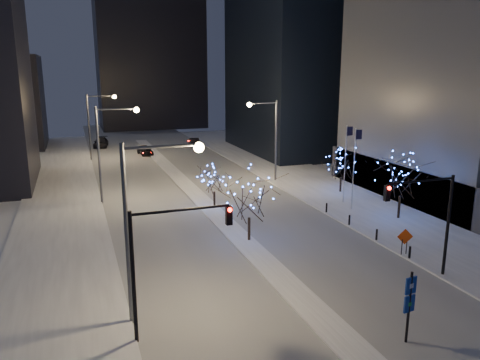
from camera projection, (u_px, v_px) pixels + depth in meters
name	position (u px, v px, depth m)	size (l,w,h in m)	color
ground	(311.00, 309.00, 27.20)	(160.00, 160.00, 0.00)	silver
road	(180.00, 179.00, 59.27)	(20.00, 130.00, 0.02)	#A5AAB3
median	(189.00, 188.00, 54.67)	(2.00, 80.00, 0.15)	white
east_sidewalk	(347.00, 198.00, 50.42)	(10.00, 90.00, 0.15)	white
west_sidewalk	(60.00, 228.00, 40.92)	(8.00, 90.00, 0.15)	white
horizon_block	(149.00, 37.00, 108.61)	(24.00, 14.00, 42.00)	black
street_lamp_w_near	(146.00, 208.00, 24.61)	(4.40, 0.56, 10.00)	#595E66
street_lamp_w_mid	(109.00, 141.00, 47.51)	(4.40, 0.56, 10.00)	#595E66
street_lamp_w_far	(96.00, 118.00, 70.42)	(4.40, 0.56, 10.00)	#595E66
street_lamp_east	(269.00, 130.00, 56.50)	(3.90, 0.56, 10.00)	#595E66
traffic_signal_west	(164.00, 251.00, 23.33)	(5.26, 0.43, 7.00)	black
traffic_signal_east	(430.00, 211.00, 29.94)	(5.26, 0.43, 7.00)	black
flagpoles	(350.00, 161.00, 46.27)	(1.35, 2.60, 8.00)	silver
bollards	(362.00, 227.00, 39.56)	(0.16, 12.16, 0.90)	black
car_near	(145.00, 150.00, 76.10)	(1.85, 4.61, 1.57)	black
car_mid	(194.00, 142.00, 84.76)	(1.62, 4.64, 1.53)	black
car_far	(101.00, 142.00, 83.75)	(2.31, 5.69, 1.65)	black
holiday_tree_median_near	(249.00, 195.00, 37.01)	(5.33, 5.33, 5.95)	black
holiday_tree_median_far	(214.00, 179.00, 46.16)	(3.77, 3.77, 4.45)	black
holiday_tree_plaza_near	(402.00, 176.00, 42.56)	(6.39, 6.39, 6.16)	black
holiday_tree_plaza_far	(341.00, 165.00, 52.10)	(4.89, 4.89, 4.81)	black
wayfinding_sign	(410.00, 300.00, 23.35)	(0.69, 0.19, 3.87)	black
construction_sign	(405.00, 239.00, 34.63)	(1.18, 0.35, 1.99)	black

